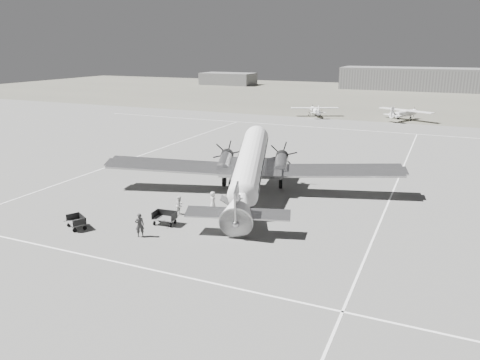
{
  "coord_description": "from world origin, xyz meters",
  "views": [
    {
      "loc": [
        15.65,
        -35.07,
        12.84
      ],
      "look_at": [
        0.66,
        -1.05,
        2.2
      ],
      "focal_mm": 35.0,
      "sensor_mm": 36.0,
      "label": 1
    }
  ],
  "objects_px": {
    "hangar_main": "(412,79)",
    "ramp_agent": "(180,205)",
    "dc3_airliner": "(249,170)",
    "light_plane_right": "(404,114)",
    "baggage_cart_far": "(76,222)",
    "light_plane_left": "(315,111)",
    "ground_crew": "(140,225)",
    "shed_secondary": "(228,79)",
    "passenger": "(213,200)",
    "baggage_cart_near": "(165,218)"
  },
  "relations": [
    {
      "from": "light_plane_right",
      "to": "passenger",
      "type": "xyz_separation_m",
      "value": [
        -9.82,
        -56.43,
        -0.34
      ]
    },
    {
      "from": "light_plane_right",
      "to": "ramp_agent",
      "type": "xyz_separation_m",
      "value": [
        -11.62,
        -58.65,
        -0.31
      ]
    },
    {
      "from": "baggage_cart_far",
      "to": "passenger",
      "type": "distance_m",
      "value": 10.64
    },
    {
      "from": "hangar_main",
      "to": "ground_crew",
      "type": "xyz_separation_m",
      "value": [
        -8.03,
        -130.04,
        -2.44
      ]
    },
    {
      "from": "hangar_main",
      "to": "light_plane_right",
      "type": "distance_m",
      "value": 66.51
    },
    {
      "from": "light_plane_left",
      "to": "ground_crew",
      "type": "relative_size",
      "value": 5.28
    },
    {
      "from": "hangar_main",
      "to": "ramp_agent",
      "type": "distance_m",
      "value": 125.28
    },
    {
      "from": "hangar_main",
      "to": "baggage_cart_far",
      "type": "relative_size",
      "value": 25.09
    },
    {
      "from": "shed_secondary",
      "to": "baggage_cart_near",
      "type": "relative_size",
      "value": 10.24
    },
    {
      "from": "hangar_main",
      "to": "light_plane_right",
      "type": "height_order",
      "value": "hangar_main"
    },
    {
      "from": "shed_secondary",
      "to": "baggage_cart_near",
      "type": "distance_m",
      "value": 133.05
    },
    {
      "from": "dc3_airliner",
      "to": "light_plane_right",
      "type": "relative_size",
      "value": 2.63
    },
    {
      "from": "light_plane_left",
      "to": "ground_crew",
      "type": "xyz_separation_m",
      "value": [
        4.13,
        -62.13,
        -0.08
      ]
    },
    {
      "from": "dc3_airliner",
      "to": "baggage_cart_far",
      "type": "height_order",
      "value": "dc3_airliner"
    },
    {
      "from": "shed_secondary",
      "to": "passenger",
      "type": "height_order",
      "value": "shed_secondary"
    },
    {
      "from": "light_plane_right",
      "to": "baggage_cart_near",
      "type": "bearing_deg",
      "value": -75.0
    },
    {
      "from": "light_plane_left",
      "to": "light_plane_right",
      "type": "xyz_separation_m",
      "value": [
        15.98,
        1.54,
        0.13
      ]
    },
    {
      "from": "dc3_airliner",
      "to": "ground_crew",
      "type": "relative_size",
      "value": 15.81
    },
    {
      "from": "hangar_main",
      "to": "shed_secondary",
      "type": "distance_m",
      "value": 60.22
    },
    {
      "from": "light_plane_left",
      "to": "ground_crew",
      "type": "distance_m",
      "value": 62.27
    },
    {
      "from": "light_plane_left",
      "to": "passenger",
      "type": "bearing_deg",
      "value": -108.58
    },
    {
      "from": "baggage_cart_near",
      "to": "ground_crew",
      "type": "xyz_separation_m",
      "value": [
        -0.3,
        -2.69,
        0.37
      ]
    },
    {
      "from": "dc3_airliner",
      "to": "baggage_cart_far",
      "type": "xyz_separation_m",
      "value": [
        -8.86,
        -11.58,
        -2.12
      ]
    },
    {
      "from": "shed_secondary",
      "to": "passenger",
      "type": "relative_size",
      "value": 12.16
    },
    {
      "from": "dc3_airliner",
      "to": "light_plane_left",
      "type": "bearing_deg",
      "value": 81.81
    },
    {
      "from": "light_plane_left",
      "to": "dc3_airliner",
      "type": "bearing_deg",
      "value": -106.29
    },
    {
      "from": "light_plane_right",
      "to": "ramp_agent",
      "type": "height_order",
      "value": "light_plane_right"
    },
    {
      "from": "passenger",
      "to": "baggage_cart_near",
      "type": "bearing_deg",
      "value": 137.6
    },
    {
      "from": "baggage_cart_far",
      "to": "light_plane_left",
      "type": "bearing_deg",
      "value": 118.82
    },
    {
      "from": "dc3_airliner",
      "to": "ramp_agent",
      "type": "height_order",
      "value": "dc3_airliner"
    },
    {
      "from": "shed_secondary",
      "to": "ramp_agent",
      "type": "distance_m",
      "value": 130.88
    },
    {
      "from": "hangar_main",
      "to": "light_plane_left",
      "type": "height_order",
      "value": "hangar_main"
    },
    {
      "from": "shed_secondary",
      "to": "baggage_cart_far",
      "type": "relative_size",
      "value": 10.75
    },
    {
      "from": "hangar_main",
      "to": "dc3_airliner",
      "type": "height_order",
      "value": "hangar_main"
    },
    {
      "from": "dc3_airliner",
      "to": "ramp_agent",
      "type": "distance_m",
      "value": 7.13
    },
    {
      "from": "shed_secondary",
      "to": "baggage_cart_near",
      "type": "bearing_deg",
      "value": -66.87
    },
    {
      "from": "dc3_airliner",
      "to": "passenger",
      "type": "bearing_deg",
      "value": -130.9
    },
    {
      "from": "shed_secondary",
      "to": "light_plane_right",
      "type": "distance_m",
      "value": 88.54
    },
    {
      "from": "hangar_main",
      "to": "light_plane_left",
      "type": "bearing_deg",
      "value": -100.16
    },
    {
      "from": "shed_secondary",
      "to": "light_plane_left",
      "type": "bearing_deg",
      "value": -52.75
    },
    {
      "from": "ramp_agent",
      "to": "baggage_cart_far",
      "type": "bearing_deg",
      "value": 141.11
    },
    {
      "from": "baggage_cart_near",
      "to": "ramp_agent",
      "type": "distance_m",
      "value": 2.35
    },
    {
      "from": "hangar_main",
      "to": "baggage_cart_near",
      "type": "xyz_separation_m",
      "value": [
        -7.73,
        -127.34,
        -2.8
      ]
    },
    {
      "from": "shed_secondary",
      "to": "baggage_cart_far",
      "type": "height_order",
      "value": "shed_secondary"
    },
    {
      "from": "hangar_main",
      "to": "baggage_cart_near",
      "type": "distance_m",
      "value": 127.61
    },
    {
      "from": "baggage_cart_near",
      "to": "baggage_cart_far",
      "type": "height_order",
      "value": "baggage_cart_near"
    },
    {
      "from": "light_plane_left",
      "to": "baggage_cart_near",
      "type": "relative_size",
      "value": 5.18
    },
    {
      "from": "hangar_main",
      "to": "ground_crew",
      "type": "distance_m",
      "value": 130.31
    },
    {
      "from": "dc3_airliner",
      "to": "passenger",
      "type": "height_order",
      "value": "dc3_airliner"
    },
    {
      "from": "light_plane_right",
      "to": "passenger",
      "type": "distance_m",
      "value": 57.28
    }
  ]
}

